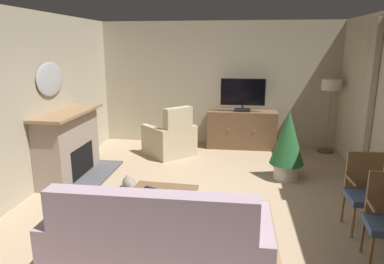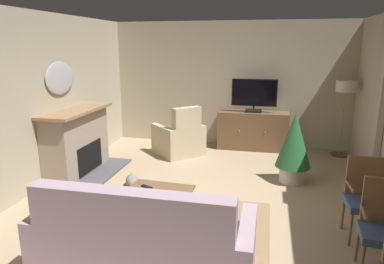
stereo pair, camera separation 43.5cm
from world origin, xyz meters
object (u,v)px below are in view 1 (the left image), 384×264
fireplace (70,146)px  sofa_floral (159,247)px  television (243,94)px  wall_mirror_oval (50,79)px  tv_remote (150,188)px  potted_plant_tall_palm_by_window (288,142)px  side_chair_far_end (366,190)px  coffee_table (163,195)px  armchair_in_far_corner (170,139)px  floor_lamp (331,93)px  tv_cabinet (242,130)px  cat (130,184)px

fireplace → sofa_floral: 3.35m
television → sofa_floral: 4.93m
wall_mirror_oval → tv_remote: 2.77m
television → potted_plant_tall_palm_by_window: 2.06m
wall_mirror_oval → tv_remote: bearing=-33.6°
sofa_floral → side_chair_far_end: (2.39, 1.31, 0.18)m
fireplace → potted_plant_tall_palm_by_window: potted_plant_tall_palm_by_window is taller
coffee_table → armchair_in_far_corner: armchair_in_far_corner is taller
wall_mirror_oval → tv_remote: wall_mirror_oval is taller
wall_mirror_oval → sofa_floral: size_ratio=0.38×
floor_lamp → sofa_floral: bearing=-120.0°
tv_cabinet → coffee_table: tv_cabinet is taller
tv_cabinet → coffee_table: 3.83m
fireplace → coffee_table: 2.43m
coffee_table → floor_lamp: bearing=50.7°
floor_lamp → potted_plant_tall_palm_by_window: bearing=-121.7°
wall_mirror_oval → potted_plant_tall_palm_by_window: (4.05, 0.41, -1.08)m
fireplace → tv_cabinet: bearing=37.0°
armchair_in_far_corner → cat: 2.00m
wall_mirror_oval → potted_plant_tall_palm_by_window: size_ratio=0.69×
tv_remote → armchair_in_far_corner: bearing=120.7°
fireplace → cat: fireplace is taller
tv_cabinet → cat: bearing=-123.5°
wall_mirror_oval → floor_lamp: size_ratio=0.53×
tv_remote → cat: bearing=148.1°
tv_cabinet → cat: (-1.81, -2.74, -0.29)m
side_chair_far_end → tv_cabinet: bearing=113.7°
coffee_table → cat: (-0.76, 0.94, -0.27)m
television → sofa_floral: bearing=-100.1°
television → armchair_in_far_corner: (-1.51, -0.72, -0.90)m
tv_cabinet → floor_lamp: (1.85, -0.13, 0.90)m
fireplace → tv_remote: 2.26m
cat → sofa_floral: bearing=-65.2°
side_chair_far_end → cat: 3.46m
tv_cabinet → television: television is taller
fireplace → potted_plant_tall_palm_by_window: 3.83m
tv_cabinet → tv_remote: tv_cabinet is taller
sofa_floral → side_chair_far_end: sofa_floral is taller
tv_cabinet → side_chair_far_end: size_ratio=1.58×
television → floor_lamp: size_ratio=0.61×
coffee_table → cat: 1.24m
tv_remote → tv_cabinet: bearing=96.4°
wall_mirror_oval → floor_lamp: wall_mirror_oval is taller
tv_cabinet → armchair_in_far_corner: armchair_in_far_corner is taller
tv_cabinet → tv_remote: bearing=-108.7°
tv_remote → potted_plant_tall_palm_by_window: potted_plant_tall_palm_by_window is taller
coffee_table → armchair_in_far_corner: bearing=99.1°
television → coffee_table: size_ratio=1.11×
fireplace → tv_cabinet: 3.80m
fireplace → cat: bearing=-20.8°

